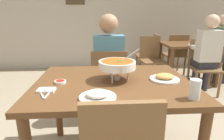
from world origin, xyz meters
TOP-DOWN VIEW (x-y plane):
  - cafe_rear_partition at (0.00, 3.31)m, footprint 10.00×0.10m
  - dining_table_main at (0.00, 0.00)m, footprint 1.25×0.96m
  - chair_diner_main at (-0.00, 0.77)m, footprint 0.44×0.44m
  - diner_main at (0.00, 0.80)m, footprint 0.40×0.45m
  - curry_bowl at (0.03, 0.03)m, footprint 0.33×0.30m
  - rice_plate at (-0.12, -0.32)m, footprint 0.24×0.24m
  - appetizer_plate at (0.42, -0.00)m, footprint 0.24×0.24m
  - sauce_dish at (-0.42, -0.02)m, footprint 0.09×0.09m
  - napkin_folded at (-0.48, -0.18)m, footprint 0.12×0.09m
  - fork_utensil at (-0.50, -0.23)m, footprint 0.09×0.16m
  - spoon_utensil at (-0.45, -0.23)m, footprint 0.02×0.17m
  - drink_glass at (0.49, -0.37)m, footprint 0.07×0.07m
  - dining_table_far at (1.61, 2.05)m, footprint 1.00×0.80m
  - chair_bg_left at (2.23, 1.99)m, footprint 0.48×0.48m
  - chair_bg_middle at (1.65, 1.57)m, footprint 0.49×0.49m
  - chair_bg_right at (0.91, 2.16)m, footprint 0.48×0.48m
  - chair_bg_corner at (1.57, 2.54)m, footprint 0.45×0.45m
  - chair_bg_window at (1.02, 2.57)m, footprint 0.46×0.46m
  - patron_bg_left at (2.22, 2.00)m, footprint 0.40×0.45m
  - patron_bg_middle at (1.64, 1.49)m, footprint 0.40×0.45m

SIDE VIEW (x-z plane):
  - chair_diner_main at x=0.00m, z-range 0.06..0.96m
  - chair_bg_left at x=2.23m, z-range 0.06..0.96m
  - chair_bg_middle at x=1.65m, z-range 0.06..0.96m
  - chair_bg_right at x=0.91m, z-range 0.06..0.96m
  - chair_bg_corner at x=1.57m, z-range 0.06..0.96m
  - chair_bg_window at x=1.02m, z-range 0.06..0.96m
  - dining_table_far at x=1.61m, z-range 0.25..1.03m
  - dining_table_main at x=0.00m, z-range 0.28..1.06m
  - diner_main at x=0.00m, z-range 0.09..1.40m
  - patron_bg_left at x=2.22m, z-range 0.09..1.40m
  - patron_bg_middle at x=1.64m, z-range 0.09..1.40m
  - fork_utensil at x=-0.50m, z-range 0.78..0.79m
  - spoon_utensil at x=-0.45m, z-range 0.78..0.79m
  - napkin_folded at x=-0.48m, z-range 0.78..0.79m
  - sauce_dish at x=-0.42m, z-range 0.78..0.80m
  - rice_plate at x=-0.12m, z-range 0.77..0.83m
  - appetizer_plate at x=0.42m, z-range 0.77..0.83m
  - drink_glass at x=0.49m, z-range 0.77..0.90m
  - curry_bowl at x=0.03m, z-range 0.78..1.04m
  - cafe_rear_partition at x=0.00m, z-range 0.00..3.00m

